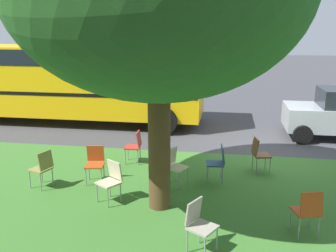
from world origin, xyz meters
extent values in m
plane|color=#424247|center=(0.00, 0.00, 0.00)|extent=(80.00, 80.00, 0.00)
cube|color=#3D752D|center=(0.00, 3.20, 0.00)|extent=(48.00, 6.00, 0.01)
cylinder|color=brown|center=(2.42, 3.67, 1.47)|extent=(0.44, 0.44, 2.94)
cube|color=olive|center=(5.28, 3.17, 0.44)|extent=(0.51, 0.52, 0.04)
cube|color=olive|center=(5.11, 3.23, 0.68)|extent=(0.21, 0.41, 0.40)
cylinder|color=gray|center=(5.38, 2.95, 0.21)|extent=(0.02, 0.02, 0.42)
cylinder|color=gray|center=(5.50, 3.29, 0.21)|extent=(0.02, 0.02, 0.42)
cylinder|color=gray|center=(5.06, 3.05, 0.21)|extent=(0.02, 0.02, 0.42)
cylinder|color=gray|center=(5.17, 3.40, 0.21)|extent=(0.02, 0.02, 0.42)
cube|color=#B7332D|center=(3.60, 1.29, 0.44)|extent=(0.42, 0.44, 0.04)
cube|color=#B7332D|center=(3.42, 1.28, 0.68)|extent=(0.11, 0.40, 0.40)
cylinder|color=gray|center=(3.78, 1.12, 0.21)|extent=(0.02, 0.02, 0.42)
cylinder|color=gray|center=(3.76, 1.48, 0.21)|extent=(0.02, 0.02, 0.42)
cylinder|color=gray|center=(3.44, 1.10, 0.21)|extent=(0.02, 0.02, 0.42)
cylinder|color=gray|center=(3.42, 1.46, 0.21)|extent=(0.02, 0.02, 0.42)
cube|color=beige|center=(2.21, 2.59, 0.44)|extent=(0.55, 0.56, 0.04)
cube|color=beige|center=(2.37, 2.51, 0.68)|extent=(0.26, 0.39, 0.40)
cylinder|color=gray|center=(2.14, 2.83, 0.21)|extent=(0.02, 0.02, 0.42)
cylinder|color=gray|center=(1.98, 2.51, 0.21)|extent=(0.02, 0.02, 0.42)
cylinder|color=gray|center=(2.44, 2.67, 0.21)|extent=(0.02, 0.02, 0.42)
cylinder|color=gray|center=(2.28, 2.35, 0.21)|extent=(0.02, 0.02, 0.42)
cube|color=brown|center=(0.21, 1.40, 0.44)|extent=(0.48, 0.50, 0.04)
cube|color=brown|center=(0.39, 1.44, 0.68)|extent=(0.17, 0.41, 0.40)
cylinder|color=gray|center=(0.01, 1.54, 0.21)|extent=(0.02, 0.02, 0.42)
cylinder|color=gray|center=(0.09, 1.19, 0.21)|extent=(0.02, 0.02, 0.42)
cylinder|color=gray|center=(0.34, 1.61, 0.21)|extent=(0.02, 0.02, 0.42)
cylinder|color=gray|center=(0.42, 1.26, 0.21)|extent=(0.02, 0.02, 0.42)
cube|color=#C64C1E|center=(4.14, 2.76, 0.44)|extent=(0.48, 0.46, 0.04)
cube|color=#C64C1E|center=(4.16, 2.58, 0.68)|extent=(0.41, 0.15, 0.40)
cylinder|color=gray|center=(4.29, 2.96, 0.21)|extent=(0.02, 0.02, 0.42)
cylinder|color=gray|center=(3.93, 2.90, 0.21)|extent=(0.02, 0.02, 0.42)
cylinder|color=gray|center=(4.34, 2.62, 0.21)|extent=(0.02, 0.02, 0.42)
cylinder|color=gray|center=(3.98, 2.56, 0.21)|extent=(0.02, 0.02, 0.42)
cube|color=#C64C1E|center=(-0.30, 4.30, 0.44)|extent=(0.52, 0.50, 0.04)
cube|color=#C64C1E|center=(-0.35, 4.47, 0.68)|extent=(0.41, 0.19, 0.40)
cylinder|color=gray|center=(-0.43, 4.09, 0.21)|extent=(0.02, 0.02, 0.42)
cylinder|color=gray|center=(-0.08, 4.19, 0.21)|extent=(0.02, 0.02, 0.42)
cylinder|color=gray|center=(-0.52, 4.41, 0.21)|extent=(0.02, 0.02, 0.42)
cylinder|color=gray|center=(-0.18, 4.51, 0.21)|extent=(0.02, 0.02, 0.42)
cube|color=beige|center=(3.50, 3.67, 0.44)|extent=(0.57, 0.57, 0.04)
cube|color=beige|center=(3.40, 3.52, 0.68)|extent=(0.38, 0.29, 0.40)
cylinder|color=gray|center=(3.75, 3.71, 0.21)|extent=(0.02, 0.02, 0.42)
cylinder|color=gray|center=(3.45, 3.91, 0.21)|extent=(0.02, 0.02, 0.42)
cylinder|color=gray|center=(3.56, 3.43, 0.21)|extent=(0.02, 0.02, 0.42)
cylinder|color=gray|center=(3.26, 3.63, 0.21)|extent=(0.02, 0.02, 0.42)
cube|color=#ADA393|center=(1.45, 5.13, 0.44)|extent=(0.55, 0.56, 0.04)
cube|color=#ADA393|center=(1.60, 5.05, 0.68)|extent=(0.27, 0.39, 0.40)
cylinder|color=gray|center=(1.39, 5.37, 0.21)|extent=(0.02, 0.02, 0.42)
cylinder|color=gray|center=(1.21, 5.06, 0.21)|extent=(0.02, 0.02, 0.42)
cylinder|color=gray|center=(1.68, 5.21, 0.21)|extent=(0.02, 0.02, 0.42)
cylinder|color=gray|center=(1.51, 4.89, 0.21)|extent=(0.02, 0.02, 0.42)
cube|color=#335184|center=(1.36, 2.19, 0.44)|extent=(0.44, 0.46, 0.04)
cube|color=#335184|center=(1.18, 2.17, 0.68)|extent=(0.13, 0.41, 0.40)
cylinder|color=gray|center=(1.55, 2.03, 0.21)|extent=(0.02, 0.02, 0.42)
cylinder|color=gray|center=(1.51, 2.38, 0.21)|extent=(0.02, 0.02, 0.42)
cylinder|color=gray|center=(1.21, 1.99, 0.21)|extent=(0.02, 0.02, 0.42)
cylinder|color=gray|center=(1.17, 2.35, 0.21)|extent=(0.02, 0.02, 0.42)
cylinder|color=black|center=(-1.25, -1.15, 0.30)|extent=(0.60, 0.18, 0.60)
cylinder|color=black|center=(-1.25, -2.89, 0.30)|extent=(0.60, 0.18, 0.60)
cube|color=yellow|center=(7.24, -2.74, 1.63)|extent=(10.40, 2.44, 2.50)
cube|color=black|center=(7.24, -2.74, 1.28)|extent=(10.30, 2.46, 0.12)
cube|color=black|center=(7.24, -2.74, 2.53)|extent=(10.30, 2.46, 0.56)
cylinder|color=black|center=(3.24, -1.48, 0.48)|extent=(0.96, 0.28, 0.96)
cylinder|color=black|center=(3.24, -4.00, 0.48)|extent=(0.96, 0.28, 0.96)
camera|label=1|loc=(1.15, 10.50, 3.58)|focal=39.60mm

